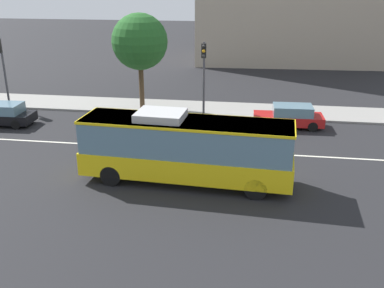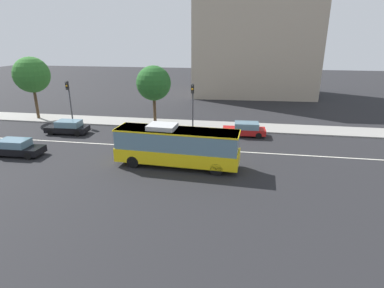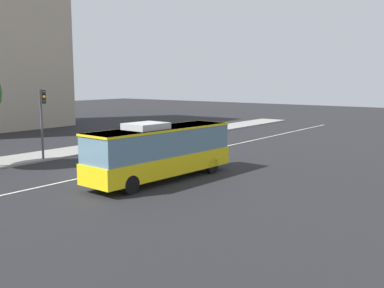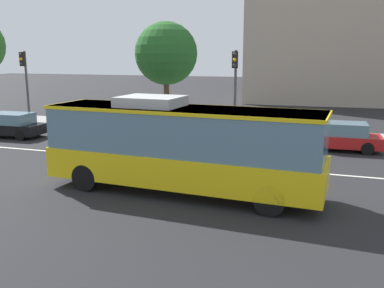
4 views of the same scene
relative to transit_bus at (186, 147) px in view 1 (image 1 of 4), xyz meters
The scene contains 9 objects.
ground_plane 4.63m from the transit_bus, 101.98° to the left, with size 160.00×160.00×0.00m, color black.
sidewalk_kerb 12.59m from the transit_bus, 94.07° to the left, with size 80.00×3.76×0.14m, color gray.
lane_centre_line 4.63m from the transit_bus, 101.98° to the left, with size 76.00×0.16×0.01m, color silver.
transit_bus is the anchor object (origin of this frame).
sedan_black 15.32m from the transit_bus, 153.36° to the left, with size 4.58×2.00×1.46m.
sedan_red 10.78m from the transit_bus, 59.63° to the left, with size 4.56×1.96×1.46m.
traffic_light_near_corner 18.89m from the transit_bus, 145.05° to the left, with size 0.34×0.62×5.20m.
traffic_light_mid_block 10.95m from the transit_bus, 92.57° to the left, with size 0.33×0.62×5.20m.
street_tree_kerbside_centre 13.23m from the transit_bus, 113.90° to the left, with size 3.99×3.99×7.02m.
Camera 1 is at (4.01, -23.03, 9.23)m, focal length 40.83 mm.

